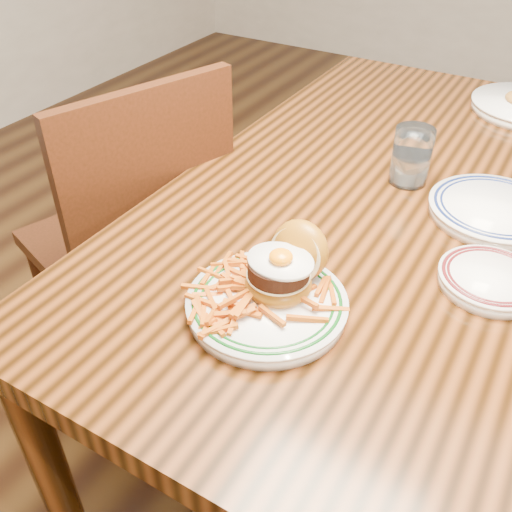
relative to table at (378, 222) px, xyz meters
The scene contains 7 objects.
floor 0.66m from the table, ahead, with size 6.00×6.00×0.00m, color black.
table is the anchor object (origin of this frame).
chair_left 0.64m from the table, 162.41° to the right, with size 0.57×0.57×0.96m.
main_plate 0.48m from the table, 92.84° to the right, with size 0.27×0.28×0.13m.
side_plate 0.37m from the table, 39.07° to the right, with size 0.18×0.18×0.03m.
rear_plate 0.26m from the table, ahead, with size 0.26×0.26×0.03m.
water_glass 0.16m from the table, 58.75° to the left, with size 0.08×0.08×0.13m.
Camera 1 is at (0.31, -1.09, 1.39)m, focal length 40.00 mm.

